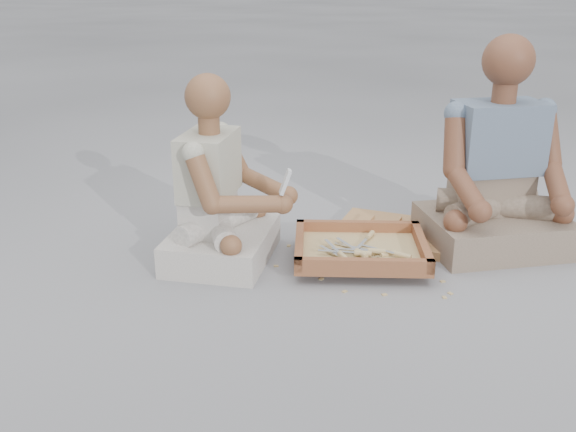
# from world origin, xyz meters

# --- Properties ---
(ground) EXTENTS (60.00, 60.00, 0.00)m
(ground) POSITION_xyz_m (0.00, 0.00, 0.00)
(ground) COLOR #939398
(ground) RESTS_ON ground
(carved_panel) EXTENTS (0.70, 0.56, 0.04)m
(carved_panel) POSITION_xyz_m (0.35, 0.70, 0.02)
(carved_panel) COLOR olive
(carved_panel) RESTS_ON ground
(tool_tray) EXTENTS (0.58, 0.48, 0.07)m
(tool_tray) POSITION_xyz_m (0.15, 0.40, 0.07)
(tool_tray) COLOR brown
(tool_tray) RESTS_ON carved_panel
(chisel_0) EXTENTS (0.21, 0.10, 0.02)m
(chisel_0) POSITION_xyz_m (0.20, 0.38, 0.07)
(chisel_0) COLOR silver
(chisel_0) RESTS_ON tool_tray
(chisel_1) EXTENTS (0.11, 0.21, 0.02)m
(chisel_1) POSITION_xyz_m (0.08, 0.29, 0.09)
(chisel_1) COLOR silver
(chisel_1) RESTS_ON tool_tray
(chisel_2) EXTENTS (0.14, 0.19, 0.02)m
(chisel_2) POSITION_xyz_m (0.15, 0.33, 0.08)
(chisel_2) COLOR silver
(chisel_2) RESTS_ON tool_tray
(chisel_3) EXTENTS (0.09, 0.21, 0.02)m
(chisel_3) POSITION_xyz_m (0.19, 0.51, 0.08)
(chisel_3) COLOR silver
(chisel_3) RESTS_ON tool_tray
(chisel_4) EXTENTS (0.22, 0.03, 0.02)m
(chisel_4) POSITION_xyz_m (0.14, 0.32, 0.08)
(chisel_4) COLOR silver
(chisel_4) RESTS_ON tool_tray
(chisel_5) EXTENTS (0.22, 0.02, 0.02)m
(chisel_5) POSITION_xyz_m (0.20, 0.35, 0.08)
(chisel_5) COLOR silver
(chisel_5) RESTS_ON tool_tray
(chisel_6) EXTENTS (0.20, 0.12, 0.02)m
(chisel_6) POSITION_xyz_m (0.31, 0.32, 0.08)
(chisel_6) COLOR silver
(chisel_6) RESTS_ON tool_tray
(chisel_7) EXTENTS (0.16, 0.18, 0.02)m
(chisel_7) POSITION_xyz_m (0.09, 0.26, 0.08)
(chisel_7) COLOR silver
(chisel_7) RESTS_ON tool_tray
(chisel_8) EXTENTS (0.20, 0.13, 0.02)m
(chisel_8) POSITION_xyz_m (0.25, 0.34, 0.07)
(chisel_8) COLOR silver
(chisel_8) RESTS_ON tool_tray
(wood_chip_0) EXTENTS (0.02, 0.02, 0.00)m
(wood_chip_0) POSITION_xyz_m (0.22, 0.38, 0.00)
(wood_chip_0) COLOR tan
(wood_chip_0) RESTS_ON ground
(wood_chip_1) EXTENTS (0.02, 0.02, 0.00)m
(wood_chip_1) POSITION_xyz_m (0.10, 0.13, 0.00)
(wood_chip_1) COLOR tan
(wood_chip_1) RESTS_ON ground
(wood_chip_2) EXTENTS (0.02, 0.02, 0.00)m
(wood_chip_2) POSITION_xyz_m (0.07, 0.73, 0.00)
(wood_chip_2) COLOR tan
(wood_chip_2) RESTS_ON ground
(wood_chip_3) EXTENTS (0.02, 0.02, 0.00)m
(wood_chip_3) POSITION_xyz_m (0.48, 0.12, 0.00)
(wood_chip_3) COLOR tan
(wood_chip_3) RESTS_ON ground
(wood_chip_4) EXTENTS (0.02, 0.02, 0.00)m
(wood_chip_4) POSITION_xyz_m (0.50, 0.59, 0.00)
(wood_chip_4) COLOR tan
(wood_chip_4) RESTS_ON ground
(wood_chip_5) EXTENTS (0.02, 0.02, 0.00)m
(wood_chip_5) POSITION_xyz_m (0.50, 0.16, 0.00)
(wood_chip_5) COLOR tan
(wood_chip_5) RESTS_ON ground
(wood_chip_6) EXTENTS (0.02, 0.02, 0.00)m
(wood_chip_6) POSITION_xyz_m (-0.01, 0.68, 0.00)
(wood_chip_6) COLOR tan
(wood_chip_6) RESTS_ON ground
(wood_chip_7) EXTENTS (0.02, 0.02, 0.00)m
(wood_chip_7) POSITION_xyz_m (-0.17, 0.55, 0.00)
(wood_chip_7) COLOR tan
(wood_chip_7) RESTS_ON ground
(wood_chip_8) EXTENTS (0.02, 0.02, 0.00)m
(wood_chip_8) POSITION_xyz_m (0.00, 0.23, 0.00)
(wood_chip_8) COLOR tan
(wood_chip_8) RESTS_ON ground
(wood_chip_9) EXTENTS (0.02, 0.02, 0.00)m
(wood_chip_9) POSITION_xyz_m (0.48, 0.26, 0.00)
(wood_chip_9) COLOR tan
(wood_chip_9) RESTS_ON ground
(wood_chip_10) EXTENTS (0.02, 0.02, 0.00)m
(wood_chip_10) POSITION_xyz_m (0.01, 0.55, 0.00)
(wood_chip_10) COLOR tan
(wood_chip_10) RESTS_ON ground
(wood_chip_11) EXTENTS (0.02, 0.02, 0.00)m
(wood_chip_11) POSITION_xyz_m (-0.20, 0.33, 0.00)
(wood_chip_11) COLOR tan
(wood_chip_11) RESTS_ON ground
(wood_chip_12) EXTENTS (0.02, 0.02, 0.00)m
(wood_chip_12) POSITION_xyz_m (0.06, 0.72, 0.00)
(wood_chip_12) COLOR tan
(wood_chip_12) RESTS_ON ground
(wood_chip_13) EXTENTS (0.02, 0.02, 0.00)m
(wood_chip_13) POSITION_xyz_m (0.20, 0.50, 0.00)
(wood_chip_13) COLOR tan
(wood_chip_13) RESTS_ON ground
(wood_chip_14) EXTENTS (0.02, 0.02, 0.00)m
(wood_chip_14) POSITION_xyz_m (0.25, 0.12, 0.00)
(wood_chip_14) COLOR tan
(wood_chip_14) RESTS_ON ground
(wood_chip_15) EXTENTS (0.02, 0.02, 0.00)m
(wood_chip_15) POSITION_xyz_m (-0.01, 0.68, 0.00)
(wood_chip_15) COLOR tan
(wood_chip_15) RESTS_ON ground
(craftsman) EXTENTS (0.55, 0.54, 0.79)m
(craftsman) POSITION_xyz_m (-0.44, 0.39, 0.27)
(craftsman) COLOR silver
(craftsman) RESTS_ON ground
(companion) EXTENTS (0.70, 0.62, 0.92)m
(companion) POSITION_xyz_m (0.74, 0.66, 0.31)
(companion) COLOR gray
(companion) RESTS_ON ground
(mobile_phone) EXTENTS (0.06, 0.05, 0.10)m
(mobile_phone) POSITION_xyz_m (-0.15, 0.31, 0.38)
(mobile_phone) COLOR silver
(mobile_phone) RESTS_ON craftsman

